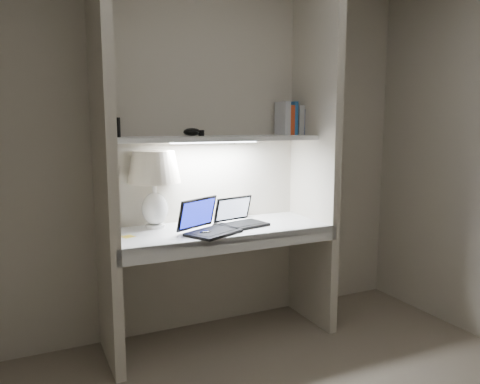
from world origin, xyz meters
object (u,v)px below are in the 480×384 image
laptop_netbook (240,219)px  speaker (239,208)px  book_row (293,119)px  laptop_main (207,225)px  table_lamp (154,176)px

laptop_netbook → speaker: bearing=53.9°
speaker → book_row: 0.76m
laptop_netbook → speaker: laptop_netbook is taller
laptop_netbook → book_row: book_row is taller
laptop_main → speaker: laptop_main is taller
table_lamp → laptop_netbook: size_ratio=1.49×
laptop_main → book_row: 1.06m
table_lamp → book_row: 1.10m
laptop_main → laptop_netbook: size_ratio=1.20×
table_lamp → book_row: (1.04, -0.01, 0.37)m
table_lamp → book_row: bearing=-0.5°
table_lamp → laptop_main: (0.25, -0.29, -0.29)m
table_lamp → laptop_main: 0.48m
laptop_main → speaker: bearing=14.7°
book_row → speaker: bearing=171.9°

